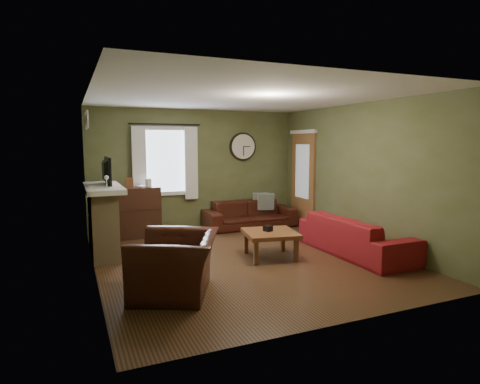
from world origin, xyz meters
name	(u,v)px	position (x,y,z in m)	size (l,w,h in m)	color
floor	(244,258)	(0.00, 0.00, 0.00)	(4.60, 5.20, 0.00)	#472D1B
ceiling	(244,97)	(0.00, 0.00, 2.60)	(4.60, 5.20, 0.00)	white
wall_left	(92,186)	(-2.30, 0.00, 1.30)	(0.00, 5.20, 2.60)	#575D35
wall_right	(359,175)	(2.30, 0.00, 1.30)	(0.00, 5.20, 2.60)	#575D35
wall_back	(196,170)	(0.00, 2.60, 1.30)	(4.60, 0.00, 2.60)	#575D35
wall_front	(347,201)	(0.00, -2.60, 1.30)	(4.60, 0.00, 2.60)	#575D35
fireplace	(103,223)	(-2.10, 1.15, 0.55)	(0.40, 1.40, 1.10)	tan
firebox	(115,236)	(-1.91, 1.15, 0.30)	(0.04, 0.60, 0.55)	black
mantel	(103,188)	(-2.07, 1.15, 1.14)	(0.58, 1.60, 0.08)	white
tv	(103,174)	(-2.05, 1.30, 1.35)	(0.60, 0.08, 0.35)	black
tv_screen	(108,171)	(-1.97, 1.30, 1.41)	(0.02, 0.62, 0.36)	#994C3F
medallion_left	(88,119)	(-2.28, 0.80, 2.25)	(0.28, 0.28, 0.03)	white
medallion_mid	(86,120)	(-2.28, 1.15, 2.25)	(0.28, 0.28, 0.03)	white
medallion_right	(86,121)	(-2.28, 1.50, 2.25)	(0.28, 0.28, 0.03)	white
window_pane	(165,161)	(-0.70, 2.58, 1.50)	(1.00, 0.02, 1.30)	silver
curtain_rod	(165,124)	(-0.70, 2.48, 2.27)	(0.03, 0.03, 1.50)	black
curtain_left	(139,164)	(-1.25, 2.48, 1.45)	(0.28, 0.04, 1.55)	white
curtain_right	(191,163)	(-0.15, 2.48, 1.45)	(0.28, 0.04, 1.55)	white
wall_clock	(243,147)	(1.10, 2.55, 1.80)	(0.64, 0.06, 0.64)	white
door	(303,180)	(2.27, 1.85, 1.05)	(0.05, 0.90, 2.10)	#915F34
bookshelf	(139,212)	(-1.34, 2.19, 0.50)	(0.85, 0.36, 1.01)	#321B12
book	(138,190)	(-1.33, 2.20, 0.96)	(0.17, 0.23, 0.02)	brown
sofa_brown	(250,214)	(1.10, 2.18, 0.30)	(2.04, 0.80, 0.60)	#33130C
pillow_left	(266,202)	(1.53, 2.23, 0.55)	(0.37, 0.11, 0.37)	gray
pillow_right	(261,201)	(1.48, 2.40, 0.55)	(0.36, 0.11, 0.36)	gray
sofa_red	(355,235)	(1.85, -0.51, 0.32)	(2.22, 0.87, 0.65)	maroon
armchair	(176,264)	(-1.40, -1.05, 0.37)	(1.15, 1.01, 0.75)	#33130C
coffee_table	(270,244)	(0.42, -0.12, 0.22)	(0.82, 0.82, 0.44)	brown
tissue_box	(268,233)	(0.39, -0.09, 0.40)	(0.12, 0.12, 0.09)	black
wine_glass_a	(107,182)	(-2.05, 0.65, 1.28)	(0.07, 0.07, 0.20)	white
wine_glass_b	(107,182)	(-2.05, 0.66, 1.28)	(0.07, 0.07, 0.20)	white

